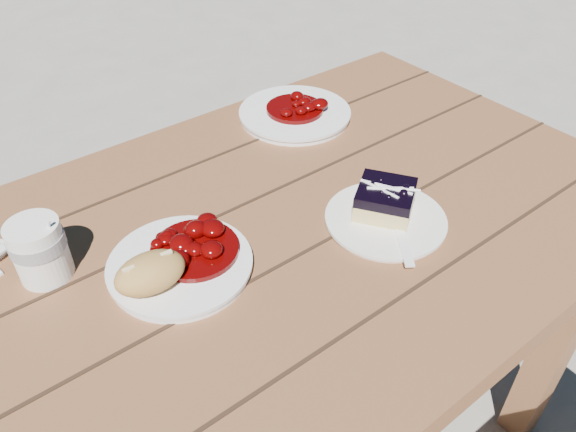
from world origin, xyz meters
TOP-DOWN VIEW (x-y plane):
  - picnic_table at (0.00, -0.00)m, footprint 2.00×1.55m
  - main_plate at (0.17, 0.01)m, footprint 0.21×0.21m
  - goulash_stew at (0.20, 0.01)m, footprint 0.14×0.14m
  - bread_roll at (0.11, -0.01)m, footprint 0.11×0.08m
  - dessert_plate at (0.50, -0.11)m, footprint 0.20×0.20m
  - blueberry_cake at (0.51, -0.09)m, footprint 0.13×0.13m
  - fork_dessert at (0.48, -0.16)m, footprint 0.11×0.14m
  - coffee_cup at (0.00, 0.12)m, footprint 0.08×0.08m
  - second_plate at (0.60, 0.27)m, footprint 0.24×0.24m
  - second_stew at (0.60, 0.27)m, footprint 0.12×0.12m

SIDE VIEW (x-z plane):
  - picnic_table at x=0.00m, z-range 0.21..0.96m
  - dessert_plate at x=0.50m, z-range 0.75..0.76m
  - main_plate at x=0.17m, z-range 0.75..0.77m
  - second_plate at x=0.60m, z-range 0.75..0.77m
  - fork_dessert at x=0.48m, z-range 0.76..0.76m
  - blueberry_cake at x=0.51m, z-range 0.76..0.81m
  - goulash_stew at x=0.20m, z-range 0.77..0.81m
  - second_stew at x=0.60m, z-range 0.77..0.81m
  - bread_roll at x=0.11m, z-range 0.77..0.82m
  - coffee_cup at x=0.00m, z-range 0.75..0.85m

